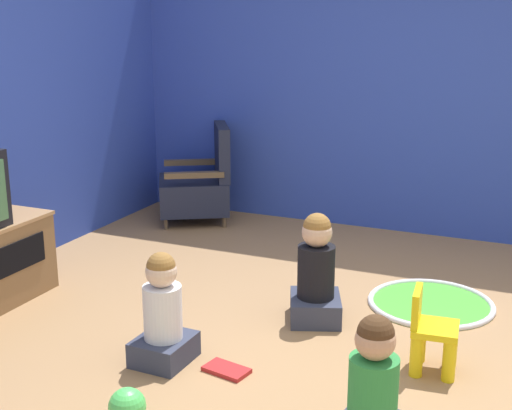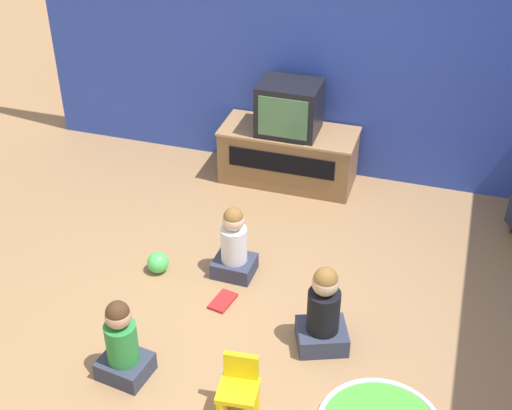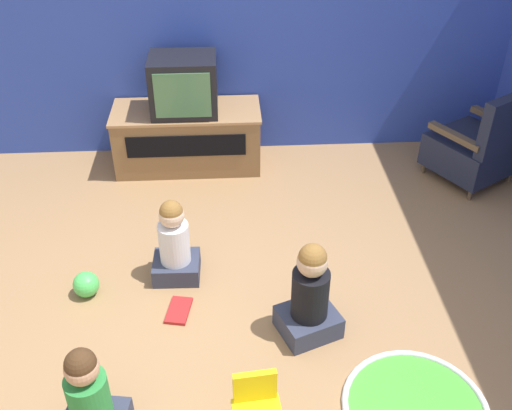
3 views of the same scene
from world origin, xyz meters
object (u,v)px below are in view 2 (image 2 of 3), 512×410
object	(u,v)px
toy_ball	(158,262)
television	(289,108)
child_watching_left	(234,246)
child_watching_center	(323,313)
book	(223,301)
tv_cabinet	(288,154)
yellow_kid_chair	(239,393)
child_watching_right	(122,345)

from	to	relation	value
toy_ball	television	bearing A→B (deg)	68.94
child_watching_left	child_watching_center	distance (m)	1.04
child_watching_left	book	xyz separation A→B (m)	(0.03, -0.37, -0.26)
toy_ball	book	size ratio (longest dim) A/B	0.67
tv_cabinet	yellow_kid_chair	xyz separation A→B (m)	(0.46, -2.91, -0.09)
child_watching_center	toy_ball	bearing A→B (deg)	142.48
yellow_kid_chair	child_watching_left	world-z (taller)	child_watching_left
child_watching_center	book	distance (m)	0.91
yellow_kid_chair	toy_ball	bearing A→B (deg)	126.50
tv_cabinet	child_watching_left	world-z (taller)	child_watching_left
yellow_kid_chair	child_watching_left	size ratio (longest dim) A/B	0.72
tv_cabinet	television	xyz separation A→B (m)	(0.00, -0.03, 0.51)
television	yellow_kid_chair	size ratio (longest dim) A/B	1.23
tv_cabinet	toy_ball	world-z (taller)	tv_cabinet
tv_cabinet	television	distance (m)	0.51
child_watching_left	child_watching_right	bearing A→B (deg)	-104.66
child_watching_right	toy_ball	size ratio (longest dim) A/B	3.64
yellow_kid_chair	child_watching_right	distance (m)	0.87
child_watching_left	toy_ball	world-z (taller)	child_watching_left
child_watching_center	child_watching_right	xyz separation A→B (m)	(-1.23, -0.68, -0.02)
toy_ball	book	bearing A→B (deg)	-18.10
tv_cabinet	book	xyz separation A→B (m)	(-0.01, -1.91, -0.28)
yellow_kid_chair	book	distance (m)	1.12
book	child_watching_left	bearing A→B (deg)	15.13
book	tv_cabinet	bearing A→B (deg)	10.52
child_watching_center	toy_ball	size ratio (longest dim) A/B	3.90
child_watching_right	book	xyz separation A→B (m)	(0.39, 0.90, -0.27)
child_watching_center	television	bearing A→B (deg)	90.05
child_watching_left	toy_ball	xyz separation A→B (m)	(-0.61, -0.16, -0.19)
tv_cabinet	child_watching_left	xyz separation A→B (m)	(-0.04, -1.54, -0.01)
child_watching_left	tv_cabinet	bearing A→B (deg)	90.02
television	yellow_kid_chair	bearing A→B (deg)	-80.98
television	child_watching_right	world-z (taller)	television
child_watching_center	toy_ball	world-z (taller)	child_watching_center
child_watching_center	book	bearing A→B (deg)	144.10
yellow_kid_chair	book	world-z (taller)	yellow_kid_chair
tv_cabinet	child_watching_right	xyz separation A→B (m)	(-0.40, -2.81, -0.01)
child_watching_center	book	size ratio (longest dim) A/B	2.62
tv_cabinet	book	distance (m)	1.93
child_watching_center	toy_ball	xyz separation A→B (m)	(-1.47, 0.42, -0.21)
child_watching_left	child_watching_center	size ratio (longest dim) A/B	0.91
child_watching_left	child_watching_right	world-z (taller)	child_watching_right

